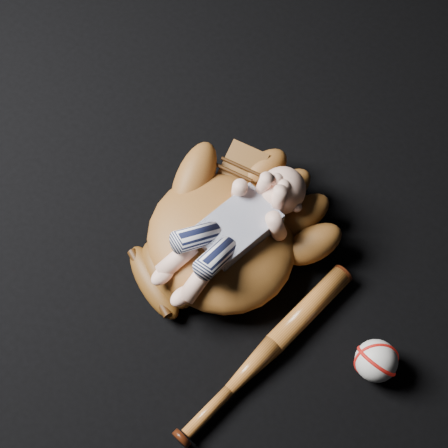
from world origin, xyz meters
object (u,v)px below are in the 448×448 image
Objects in this scene: baseball_glove at (221,238)px; newborn_baby at (226,233)px; baseball_bat at (265,354)px; baseball at (376,361)px.

newborn_baby is (0.02, -0.00, 0.05)m from baseball_glove.
newborn_baby reaches higher than baseball_bat.
newborn_baby is 0.77× the size of baseball_bat.
baseball_bat is 5.70× the size of baseball.
newborn_baby is at bearing 179.61° from baseball.
baseball reaches higher than baseball_bat.
newborn_baby reaches higher than baseball.
baseball_glove is 1.27× the size of newborn_baby.
newborn_baby is 0.38m from baseball.
baseball_bat is (0.21, -0.13, -0.05)m from baseball_glove.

